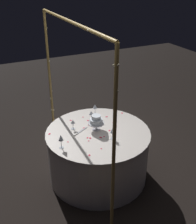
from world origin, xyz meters
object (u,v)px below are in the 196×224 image
(cake_knife, at_px, (79,132))
(wine_glass_3, at_px, (73,122))
(decorative_arch, at_px, (73,87))
(tiered_cake, at_px, (97,121))
(main_table, at_px, (98,154))
(wine_glass_1, at_px, (95,107))
(wine_glass_0, at_px, (61,138))
(wine_glass_4, at_px, (91,113))
(wine_glass_2, at_px, (113,131))

(cake_knife, bearing_deg, wine_glass_3, 15.14)
(decorative_arch, bearing_deg, tiered_cake, -80.37)
(main_table, height_order, wine_glass_3, wine_glass_3)
(tiered_cake, bearing_deg, cake_knife, 82.19)
(tiered_cake, bearing_deg, wine_glass_1, -22.32)
(wine_glass_0, relative_size, wine_glass_3, 1.31)
(wine_glass_4, bearing_deg, wine_glass_0, 126.97)
(tiered_cake, height_order, wine_glass_4, tiered_cake)
(main_table, height_order, wine_glass_2, wine_glass_2)
(cake_knife, bearing_deg, tiered_cake, -97.81)
(tiered_cake, relative_size, cake_knife, 0.82)
(wine_glass_1, relative_size, wine_glass_3, 1.13)
(wine_glass_3, bearing_deg, main_table, -127.70)
(decorative_arch, relative_size, main_table, 1.56)
(decorative_arch, height_order, wine_glass_0, decorative_arch)
(main_table, bearing_deg, wine_glass_1, -20.42)
(wine_glass_3, bearing_deg, wine_glass_1, -59.62)
(main_table, distance_m, wine_glass_2, 0.55)
(wine_glass_0, xyz_separation_m, wine_glass_3, (0.36, -0.29, -0.03))
(wine_glass_0, distance_m, wine_glass_4, 0.75)
(decorative_arch, xyz_separation_m, tiered_cake, (0.06, -0.33, -0.56))
(wine_glass_2, distance_m, wine_glass_3, 0.58)
(wine_glass_1, height_order, wine_glass_3, wine_glass_1)
(wine_glass_3, height_order, wine_glass_4, wine_glass_4)
(wine_glass_0, relative_size, wine_glass_1, 1.16)
(wine_glass_0, height_order, wine_glass_2, wine_glass_0)
(wine_glass_0, relative_size, cake_knife, 0.68)
(wine_glass_1, bearing_deg, decorative_arch, 133.60)
(wine_glass_0, xyz_separation_m, wine_glass_1, (0.62, -0.74, -0.02))
(tiered_cake, distance_m, wine_glass_1, 0.46)
(main_table, relative_size, tiered_cake, 6.37)
(wine_glass_2, bearing_deg, tiered_cake, 17.41)
(wine_glass_2, bearing_deg, main_table, 22.22)
(wine_glass_3, xyz_separation_m, cake_knife, (-0.12, -0.03, -0.10))
(wine_glass_0, bearing_deg, wine_glass_4, -53.03)
(wine_glass_1, distance_m, wine_glass_2, 0.71)
(main_table, bearing_deg, decorative_arch, 90.00)
(wine_glass_2, xyz_separation_m, wine_glass_4, (0.54, 0.05, -0.00))
(wine_glass_2, distance_m, wine_glass_4, 0.54)
(wine_glass_1, height_order, cake_knife, wine_glass_1)
(tiered_cake, xyz_separation_m, wine_glass_0, (-0.20, 0.57, -0.00))
(wine_glass_0, distance_m, cake_knife, 0.42)
(decorative_arch, height_order, wine_glass_1, decorative_arch)
(tiered_cake, relative_size, wine_glass_3, 1.57)
(wine_glass_4, bearing_deg, decorative_arch, 130.25)
(decorative_arch, height_order, cake_knife, decorative_arch)
(wine_glass_0, bearing_deg, cake_knife, -53.81)
(wine_glass_2, xyz_separation_m, cake_knife, (0.32, 0.34, -0.12))
(tiered_cake, height_order, wine_glass_1, tiered_cake)
(decorative_arch, distance_m, wine_glass_3, 0.64)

